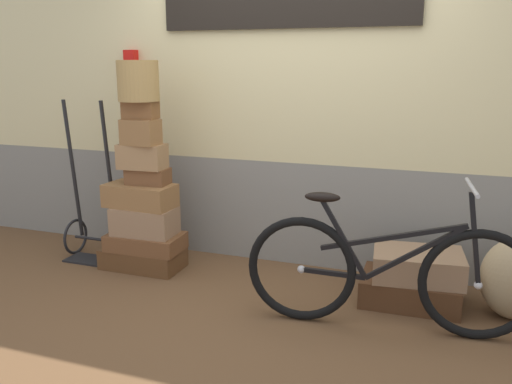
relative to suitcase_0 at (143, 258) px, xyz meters
The scene contains 15 objects.
ground 1.11m from the suitcase_0, 12.93° to the right, with size 10.12×5.20×0.06m, color brown.
station_building 1.76m from the suitcase_0, 28.84° to the left, with size 8.12×0.74×2.64m.
suitcase_0 is the anchor object (origin of this frame).
suitcase_1 0.15m from the suitcase_0, ahead, with size 0.60×0.34×0.13m, color brown.
suitcase_2 0.32m from the suitcase_0, ahead, with size 0.49×0.29×0.22m, color #937051.
suitcase_3 0.52m from the suitcase_0, 114.24° to the left, with size 0.55×0.29×0.18m, color olive.
suitcase_4 0.68m from the suitcase_0, 41.20° to the left, with size 0.33×0.19×0.13m, color brown.
suitcase_5 0.83m from the suitcase_0, 58.29° to the left, with size 0.36×0.21×0.19m, color #9E754C.
suitcase_6 1.03m from the suitcase_0, 10.79° to the left, with size 0.28×0.18×0.20m, color olive.
suitcase_7 1.19m from the suitcase_0, 58.29° to the left, with size 0.25×0.16×0.14m, color brown.
suitcase_8 2.10m from the suitcase_0, ahead, with size 0.66×0.44×0.19m, color #4C2D19.
suitcase_9 2.15m from the suitcase_0, ahead, with size 0.59×0.42×0.19m, color #937051.
wicker_basket 1.41m from the suitcase_0, 46.79° to the left, with size 0.31×0.31×0.30m, color #A8844C.
luggage_trolley 0.56m from the suitcase_0, behind, with size 0.44×0.37×1.34m.
bicycle 2.03m from the suitcase_0, 11.37° to the right, with size 1.75×0.46×0.95m.
Camera 1 is at (1.20, -3.34, 1.63)m, focal length 37.88 mm.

